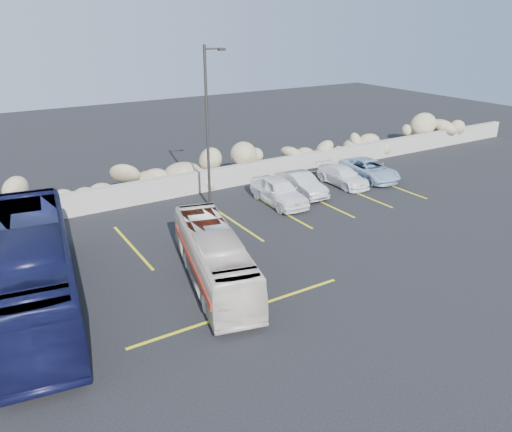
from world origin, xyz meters
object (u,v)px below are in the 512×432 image
car_a (279,191)px  car_b (301,184)px  lamppost (208,125)px  car_c (343,176)px  tour_coach (33,269)px  vintage_bus (214,257)px  car_d (369,170)px

car_a → car_b: (1.85, 0.55, -0.09)m
lamppost → car_c: size_ratio=2.18×
tour_coach → car_b: (14.44, 4.61, -0.83)m
car_a → car_c: 4.99m
vintage_bus → car_d: vintage_bus is taller
car_b → car_c: 3.09m
car_a → car_c: size_ratio=1.10×
vintage_bus → car_b: (8.57, 6.23, -0.41)m
vintage_bus → car_c: vintage_bus is taller
vintage_bus → car_b: 10.60m
car_a → car_c: car_a is taller
lamppost → car_d: bearing=-3.8°
car_c → lamppost: bearing=176.4°
tour_coach → car_c: (17.53, 4.72, -0.90)m
lamppost → tour_coach: (-9.30, -5.45, -2.86)m
tour_coach → car_c: tour_coach is taller
car_c → tour_coach: bearing=-163.4°
lamppost → vintage_bus: bearing=-115.9°
car_d → tour_coach: bearing=-161.9°
vintage_bus → car_d: bearing=38.7°
vintage_bus → car_d: size_ratio=1.73×
lamppost → car_a: (3.29, -1.38, -3.60)m
car_b → tour_coach: bearing=-159.9°
lamppost → vintage_bus: (-3.42, -7.06, -3.28)m
tour_coach → car_b: size_ratio=2.81×
car_a → vintage_bus: bearing=-136.4°
vintage_bus → car_c: 13.28m
car_c → car_b: bearing=-176.6°
car_b → car_d: size_ratio=0.87×
vintage_bus → lamppost: bearing=78.1°
lamppost → car_a: size_ratio=1.97×
car_a → car_b: bearing=19.8°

